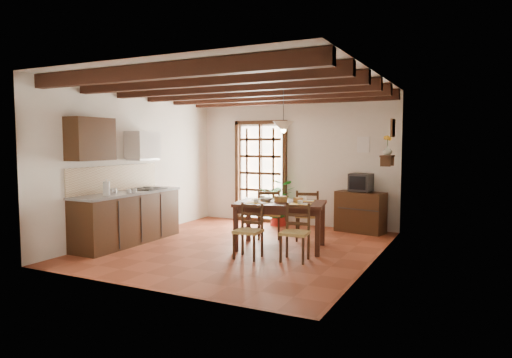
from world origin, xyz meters
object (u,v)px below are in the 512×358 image
Objects in this scene: pendant_lamp at (283,126)px; crt_tv at (361,182)px; sideboard at (360,212)px; kitchen_counter at (128,217)px; chair_far_right at (308,224)px; dining_table at (281,208)px; chair_far_left at (269,223)px; potted_plant at (278,199)px; chair_near_right at (295,243)px; chair_near_left at (248,241)px.

crt_tv is at bearing 65.12° from pendant_lamp.
kitchen_counter is at bearing -128.96° from sideboard.
dining_table is at bearing 60.99° from chair_far_right.
chair_far_right is 1.37m from sideboard.
crt_tv is (1.39, 1.34, 0.71)m from chair_far_left.
pendant_lamp is (-0.19, -0.71, 1.79)m from chair_far_right.
chair_far_left is (2.09, 1.48, -0.18)m from kitchen_counter.
chair_far_left reaches higher than dining_table.
potted_plant reaches higher than kitchen_counter.
potted_plant is at bearing -166.84° from sideboard.
dining_table is 1.39m from pendant_lamp.
sideboard is at bearing 76.43° from chair_near_right.
chair_far_left reaches higher than sideboard.
dining_table is 1.92× the size of chair_near_left.
kitchen_counter is 3.14m from chair_near_right.
chair_far_right is 2.05× the size of crt_tv.
crt_tv reaches higher than chair_far_right.
chair_far_left is 2.06m from crt_tv.
chair_far_right is (2.80, 1.64, -0.18)m from kitchen_counter.
chair_far_right is (0.19, 0.81, -0.40)m from dining_table.
potted_plant reaches higher than chair_near_right.
sideboard is at bearing 1.19° from potted_plant.
potted_plant reaches higher than sideboard.
kitchen_counter is 3.27m from potted_plant.
chair_far_left is at bearing -128.42° from crt_tv.
chair_far_right is at bearing -112.27° from crt_tv.
crt_tv is at bearing 53.65° from dining_table.
kitchen_counter is 3.25m from chair_far_right.
pendant_lamp reaches higher than chair_near_left.
chair_near_right is 1.03× the size of pendant_lamp.
chair_far_left is at bearing -124.09° from sideboard.
potted_plant is at bearing -171.24° from crt_tv.
pendant_lamp reaches higher than chair_far_left.
chair_far_right reaches higher than sideboard.
pendant_lamp is (-0.52, 0.75, 1.81)m from chair_near_right.
chair_near_left reaches higher than sideboard.
pendant_lamp is (-0.88, -1.90, 1.67)m from sideboard.
chair_far_left is 0.73m from chair_far_right.
sideboard is at bearing 65.79° from chair_near_left.
chair_near_right is (3.13, 0.18, -0.20)m from kitchen_counter.
kitchen_counter is 4.51m from crt_tv.
chair_far_left is at bearing 35.39° from kitchen_counter.
chair_far_left is at bearing 115.87° from dining_table.
potted_plant reaches higher than chair_far_left.
kitchen_counter is 4.95× the size of crt_tv.
potted_plant is at bearing 115.77° from pendant_lamp.
kitchen_counter is 2.42× the size of chair_far_left.
chair_far_right is 0.97× the size of sideboard.
chair_far_right is 1.93m from pendant_lamp.
chair_far_right is 1.10× the size of pendant_lamp.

